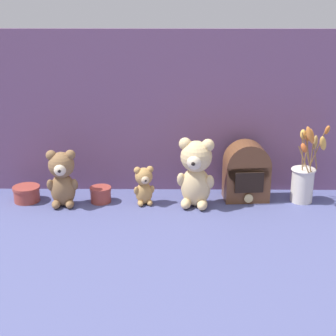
% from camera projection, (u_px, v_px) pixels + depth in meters
% --- Properties ---
extents(ground_plane, '(4.00, 4.00, 0.00)m').
position_uv_depth(ground_plane, '(168.00, 204.00, 1.96)').
color(ground_plane, '#4C5184').
extents(backdrop_wall, '(1.58, 0.02, 0.64)m').
position_uv_depth(backdrop_wall, '(168.00, 113.00, 2.02)').
color(backdrop_wall, '#704C70').
rests_on(backdrop_wall, ground).
extents(teddy_bear_large, '(0.15, 0.13, 0.26)m').
position_uv_depth(teddy_bear_large, '(196.00, 172.00, 1.91)').
color(teddy_bear_large, '#DBBC84').
rests_on(teddy_bear_large, ground).
extents(teddy_bear_medium, '(0.12, 0.11, 0.22)m').
position_uv_depth(teddy_bear_medium, '(62.00, 177.00, 1.92)').
color(teddy_bear_medium, olive).
rests_on(teddy_bear_medium, ground).
extents(teddy_bear_small, '(0.08, 0.08, 0.15)m').
position_uv_depth(teddy_bear_small, '(144.00, 185.00, 1.94)').
color(teddy_bear_small, tan).
rests_on(teddy_bear_small, ground).
extents(flower_vase, '(0.14, 0.12, 0.32)m').
position_uv_depth(flower_vase, '(304.00, 177.00, 1.96)').
color(flower_vase, silver).
rests_on(flower_vase, ground).
extents(vintage_radio, '(0.18, 0.12, 0.23)m').
position_uv_depth(vintage_radio, '(246.00, 172.00, 1.98)').
color(vintage_radio, brown).
rests_on(vintage_radio, ground).
extents(decorative_tin_tall, '(0.10, 0.10, 0.06)m').
position_uv_depth(decorative_tin_tall, '(27.00, 194.00, 1.99)').
color(decorative_tin_tall, '#993D33').
rests_on(decorative_tin_tall, ground).
extents(decorative_tin_short, '(0.08, 0.08, 0.06)m').
position_uv_depth(decorative_tin_short, '(101.00, 194.00, 1.98)').
color(decorative_tin_short, '#993D33').
rests_on(decorative_tin_short, ground).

